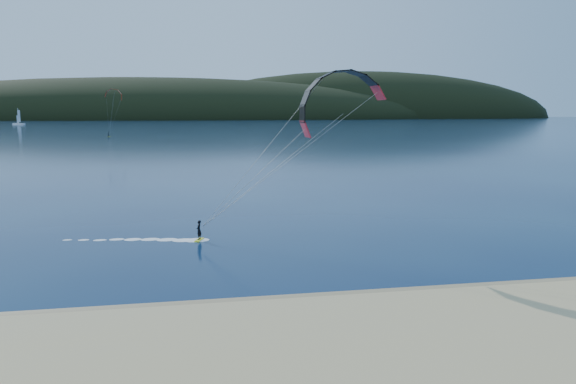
% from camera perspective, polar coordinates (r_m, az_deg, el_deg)
% --- Properties ---
extents(ground, '(1800.00, 1800.00, 0.00)m').
position_cam_1_polar(ground, '(23.11, -7.08, -16.46)').
color(ground, '#071739').
rests_on(ground, ground).
extents(wet_sand, '(220.00, 2.50, 0.10)m').
position_cam_1_polar(wet_sand, '(27.23, -7.61, -12.37)').
color(wet_sand, '#8A7550').
rests_on(wet_sand, ground).
extents(headland, '(1200.00, 310.00, 140.00)m').
position_cam_1_polar(headland, '(766.26, -10.13, 7.82)').
color(headland, black).
rests_on(headland, ground).
extents(kitesurfer_near, '(24.60, 5.99, 14.01)m').
position_cam_1_polar(kitesurfer_near, '(38.45, 4.79, 7.69)').
color(kitesurfer_near, yellow).
rests_on(kitesurfer_near, ground).
extents(kitesurfer_far, '(7.04, 5.40, 17.53)m').
position_cam_1_polar(kitesurfer_far, '(216.74, -18.36, 9.64)').
color(kitesurfer_far, yellow).
rests_on(kitesurfer_far, ground).
extents(sailboat, '(9.19, 5.69, 12.79)m').
position_cam_1_polar(sailboat, '(443.17, -27.11, 6.59)').
color(sailboat, white).
rests_on(sailboat, ground).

